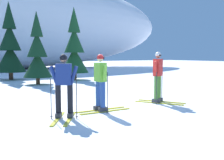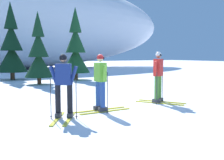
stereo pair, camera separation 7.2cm
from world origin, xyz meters
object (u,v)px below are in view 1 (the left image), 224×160
Objects in this scene: skier_navy_jacket at (64,85)px; pine_tree_center_left at (10,47)px; skier_lime_jacket at (101,82)px; pine_tree_far_right at (74,50)px; pine_tree_center_right at (37,54)px; skier_red_jacket at (158,76)px.

skier_navy_jacket is 0.32× the size of pine_tree_center_left.
skier_lime_jacket is 1.32m from skier_navy_jacket.
pine_tree_center_left is 4.49m from pine_tree_far_right.
pine_tree_center_left is 1.27× the size of pine_tree_center_right.
pine_tree_center_right is (1.67, 8.72, 0.86)m from skier_navy_jacket.
skier_navy_jacket is (-1.29, -0.28, 0.01)m from skier_lime_jacket.
pine_tree_center_left is 1.08× the size of pine_tree_far_right.
skier_red_jacket is 0.43× the size of pine_tree_center_right.
pine_tree_center_left is 4.06m from pine_tree_center_right.
skier_red_jacket is at bearing 7.96° from skier_navy_jacket.
skier_navy_jacket is 0.35× the size of pine_tree_far_right.
skier_navy_jacket is at bearing -93.90° from pine_tree_center_left.
skier_lime_jacket is 1.00× the size of skier_navy_jacket.
skier_navy_jacket is at bearing -100.87° from pine_tree_center_right.
skier_red_jacket is 1.05× the size of skier_navy_jacket.
pine_tree_far_right is (2.99, 1.55, 0.32)m from pine_tree_center_right.
pine_tree_center_right is (0.81, -3.95, -0.48)m from pine_tree_center_left.
skier_navy_jacket is at bearing -167.68° from skier_lime_jacket.
skier_red_jacket is 9.84m from pine_tree_far_right.
pine_tree_center_left reaches higher than skier_lime_jacket.
skier_lime_jacket is at bearing -174.33° from skier_red_jacket.
skier_red_jacket reaches higher than skier_navy_jacket.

